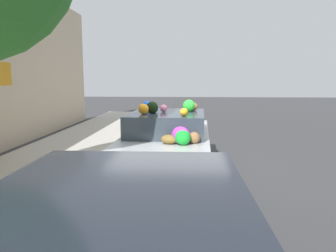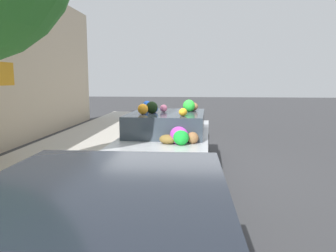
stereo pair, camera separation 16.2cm
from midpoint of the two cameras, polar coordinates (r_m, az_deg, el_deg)
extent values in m
plane|color=#38383A|center=(7.43, 0.71, -7.87)|extent=(60.00, 60.00, 0.00)
cube|color=#B2ADA3|center=(8.07, -18.92, -6.56)|extent=(24.00, 3.20, 0.12)
cylinder|color=gold|center=(10.06, -6.87, -1.32)|extent=(0.20, 0.20, 0.55)
sphere|color=gold|center=(10.01, -6.90, 0.57)|extent=(0.18, 0.18, 0.18)
cube|color=#B7BABF|center=(7.28, 0.64, -3.28)|extent=(4.38, 1.93, 0.57)
cube|color=#333D47|center=(7.03, 0.48, 0.53)|extent=(2.00, 1.63, 0.45)
cylinder|color=black|center=(8.76, -3.70, -3.22)|extent=(0.65, 0.20, 0.65)
cylinder|color=black|center=(8.61, 7.06, -3.47)|extent=(0.65, 0.20, 0.65)
cylinder|color=black|center=(6.22, -8.35, -8.07)|extent=(0.65, 0.20, 0.65)
cylinder|color=black|center=(6.01, 7.02, -8.64)|extent=(0.65, 0.20, 0.65)
sphere|color=green|center=(7.17, 4.31, 3.54)|extent=(0.28, 0.28, 0.26)
ellipsoid|color=#98653E|center=(8.79, -0.84, 1.54)|extent=(0.47, 0.49, 0.29)
sphere|color=green|center=(8.26, -0.90, 0.87)|extent=(0.31, 0.31, 0.22)
ellipsoid|color=gold|center=(6.36, 3.35, 2.44)|extent=(0.26, 0.20, 0.15)
ellipsoid|color=#8E6039|center=(7.44, 5.04, 3.40)|extent=(0.25, 0.27, 0.18)
sphere|color=purple|center=(8.13, 1.97, 1.16)|extent=(0.46, 0.46, 0.34)
ellipsoid|color=purple|center=(5.88, 2.73, -1.66)|extent=(0.46, 0.47, 0.32)
sphere|color=pink|center=(7.12, -0.12, 3.11)|extent=(0.20, 0.20, 0.16)
ellipsoid|color=white|center=(7.25, -2.24, 3.10)|extent=(0.22, 0.21, 0.13)
ellipsoid|color=olive|center=(5.92, 0.71, -2.33)|extent=(0.36, 0.40, 0.17)
ellipsoid|color=blue|center=(7.00, -1.82, 3.01)|extent=(0.21, 0.21, 0.16)
sphere|color=olive|center=(5.96, 5.09, -2.06)|extent=(0.29, 0.29, 0.21)
ellipsoid|color=blue|center=(7.46, -3.06, 3.56)|extent=(0.29, 0.29, 0.22)
ellipsoid|color=blue|center=(8.52, 0.26, 1.05)|extent=(0.40, 0.36, 0.21)
sphere|color=white|center=(8.33, 3.40, 1.18)|extent=(0.34, 0.34, 0.30)
ellipsoid|color=black|center=(6.80, -2.16, 3.25)|extent=(0.25, 0.28, 0.25)
ellipsoid|color=orange|center=(6.66, -3.70, 2.96)|extent=(0.23, 0.25, 0.21)
sphere|color=blue|center=(8.39, -1.87, 1.34)|extent=(0.44, 0.44, 0.32)
ellipsoid|color=olive|center=(7.52, -1.96, 3.14)|extent=(0.14, 0.14, 0.10)
sphere|color=orange|center=(8.45, -0.09, 1.03)|extent=(0.30, 0.30, 0.22)
sphere|color=green|center=(5.81, 3.08, -1.99)|extent=(0.38, 0.38, 0.28)
sphere|color=blue|center=(8.53, 4.46, 1.01)|extent=(0.27, 0.27, 0.20)
cube|color=#1E232D|center=(2.26, -9.02, -15.12)|extent=(1.79, 1.62, 0.47)
cylinder|color=black|center=(4.04, -16.21, -17.95)|extent=(0.60, 0.19, 0.60)
cylinder|color=black|center=(3.83, 9.39, -19.24)|extent=(0.60, 0.19, 0.60)
camera|label=1|loc=(0.08, -89.36, 0.09)|focal=35.00mm
camera|label=2|loc=(0.08, 90.64, -0.09)|focal=35.00mm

